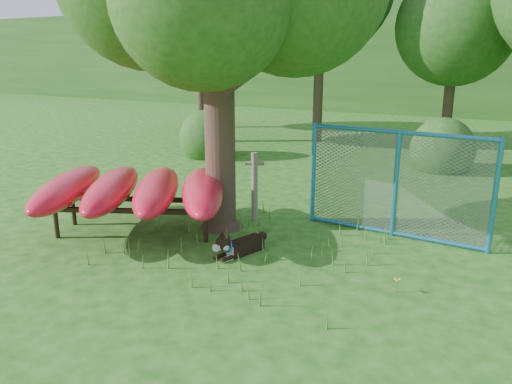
% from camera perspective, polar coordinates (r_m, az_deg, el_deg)
% --- Properties ---
extents(ground, '(80.00, 80.00, 0.00)m').
position_cam_1_polar(ground, '(7.73, -5.62, -9.08)').
color(ground, '#1A5210').
rests_on(ground, ground).
extents(wooden_post, '(0.37, 0.22, 1.38)m').
position_cam_1_polar(wooden_post, '(9.77, -0.17, 0.80)').
color(wooden_post, '#6D6051').
rests_on(wooden_post, ground).
extents(kayak_rack, '(4.52, 4.07, 1.08)m').
position_cam_1_polar(kayak_rack, '(9.31, -13.72, 0.25)').
color(kayak_rack, black).
rests_on(kayak_rack, ground).
extents(husky_dog, '(0.53, 1.04, 0.49)m').
position_cam_1_polar(husky_dog, '(8.24, -2.14, -6.11)').
color(husky_dog, black).
rests_on(husky_dog, ground).
extents(fence_section, '(3.32, 0.29, 3.23)m').
position_cam_1_polar(fence_section, '(9.22, 15.67, 0.89)').
color(fence_section, teal).
rests_on(fence_section, ground).
extents(wildflower_clump, '(0.10, 0.10, 0.22)m').
position_cam_1_polar(wildflower_clump, '(7.27, 15.78, -9.72)').
color(wildflower_clump, '#4C7D29').
rests_on(wildflower_clump, ground).
extents(bg_tree_a, '(4.40, 4.40, 6.70)m').
position_cam_1_polar(bg_tree_a, '(19.00, -5.44, 19.25)').
color(bg_tree_a, '#36271D').
rests_on(bg_tree_a, ground).
extents(bg_tree_c, '(4.00, 4.00, 6.12)m').
position_cam_1_polar(bg_tree_c, '(18.98, 21.89, 17.13)').
color(bg_tree_c, '#36271D').
rests_on(bg_tree_c, ground).
extents(bg_tree_f, '(3.60, 3.60, 5.55)m').
position_cam_1_polar(bg_tree_f, '(22.85, -6.48, 16.67)').
color(bg_tree_f, '#36271D').
rests_on(bg_tree_f, ground).
extents(shrub_left, '(1.80, 1.80, 1.80)m').
position_cam_1_polar(shrub_left, '(16.36, -5.53, 4.09)').
color(shrub_left, '#204C18').
rests_on(shrub_left, ground).
extents(shrub_mid, '(1.80, 1.80, 1.80)m').
position_cam_1_polar(shrub_mid, '(15.27, 20.32, 2.37)').
color(shrub_mid, '#204C18').
rests_on(shrub_mid, ground).
extents(wooded_hillside, '(80.00, 12.00, 6.00)m').
position_cam_1_polar(wooded_hillside, '(34.03, 22.40, 13.98)').
color(wooded_hillside, '#204C18').
rests_on(wooded_hillside, ground).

